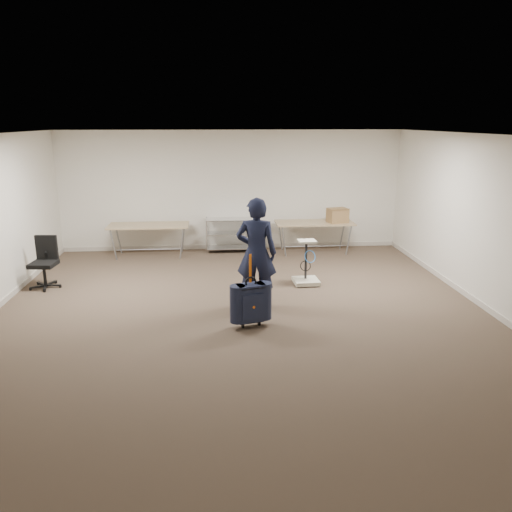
{
  "coord_description": "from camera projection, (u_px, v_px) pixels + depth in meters",
  "views": [
    {
      "loc": [
        -0.38,
        -7.26,
        3.01
      ],
      "look_at": [
        0.24,
        0.3,
        0.94
      ],
      "focal_mm": 35.0,
      "sensor_mm": 36.0,
      "label": 1
    }
  ],
  "objects": [
    {
      "name": "ground",
      "position": [
        242.0,
        319.0,
        7.8
      ],
      "size": [
        9.0,
        9.0,
        0.0
      ],
      "primitive_type": "plane",
      "color": "#47362B",
      "rests_on": "ground"
    },
    {
      "name": "room_shell",
      "position": [
        238.0,
        288.0,
        9.11
      ],
      "size": [
        8.0,
        9.0,
        9.0
      ],
      "color": "silver",
      "rests_on": "ground"
    },
    {
      "name": "folding_table_left",
      "position": [
        149.0,
        227.0,
        11.27
      ],
      "size": [
        1.8,
        0.75,
        0.73
      ],
      "color": "#98875D",
      "rests_on": "ground"
    },
    {
      "name": "folding_table_right",
      "position": [
        314.0,
        224.0,
        11.57
      ],
      "size": [
        1.8,
        0.75,
        0.73
      ],
      "color": "#98875D",
      "rests_on": "ground"
    },
    {
      "name": "wire_shelf",
      "position": [
        232.0,
        233.0,
        11.72
      ],
      "size": [
        1.22,
        0.47,
        0.8
      ],
      "color": "silver",
      "rests_on": "ground"
    },
    {
      "name": "person",
      "position": [
        256.0,
        253.0,
        8.14
      ],
      "size": [
        0.74,
        0.56,
        1.83
      ],
      "primitive_type": "imported",
      "rotation": [
        0.0,
        0.0,
        2.95
      ],
      "color": "black",
      "rests_on": "ground"
    },
    {
      "name": "suitcase",
      "position": [
        251.0,
        303.0,
        7.42
      ],
      "size": [
        0.46,
        0.34,
        1.13
      ],
      "color": "#161F33",
      "rests_on": "ground"
    },
    {
      "name": "office_chair",
      "position": [
        45.0,
        272.0,
        9.25
      ],
      "size": [
        0.58,
        0.58,
        0.95
      ],
      "color": "black",
      "rests_on": "ground"
    },
    {
      "name": "equipment_cart",
      "position": [
        306.0,
        273.0,
        9.43
      ],
      "size": [
        0.49,
        0.49,
        0.86
      ],
      "color": "beige",
      "rests_on": "ground"
    },
    {
      "name": "cardboard_box",
      "position": [
        337.0,
        215.0,
        11.47
      ],
      "size": [
        0.5,
        0.42,
        0.33
      ],
      "primitive_type": "cube",
      "rotation": [
        0.0,
        0.0,
        0.24
      ],
      "color": "#A56E4D",
      "rests_on": "folding_table_right"
    }
  ]
}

